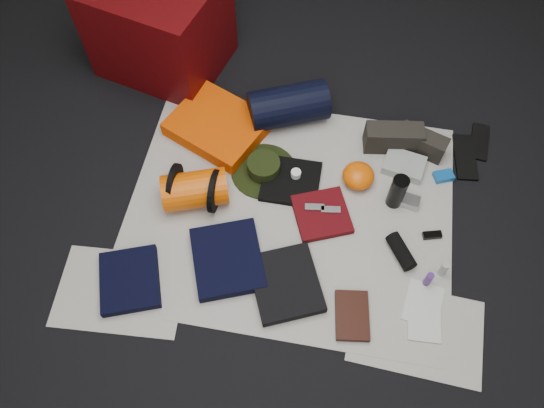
% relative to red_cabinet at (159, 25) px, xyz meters
% --- Properties ---
extents(floor, '(4.50, 4.50, 0.02)m').
position_rel_red_cabinet_xyz_m(floor, '(0.88, -0.88, -0.28)').
color(floor, black).
rests_on(floor, ground).
extents(newspaper_mat, '(1.60, 1.30, 0.01)m').
position_rel_red_cabinet_xyz_m(newspaper_mat, '(0.88, -0.88, -0.27)').
color(newspaper_mat, silver).
rests_on(newspaper_mat, floor).
extents(newspaper_sheet_front_left, '(0.61, 0.44, 0.00)m').
position_rel_red_cabinet_xyz_m(newspaper_sheet_front_left, '(0.18, -1.43, -0.27)').
color(newspaper_sheet_front_left, silver).
rests_on(newspaper_sheet_front_left, floor).
extents(newspaper_sheet_front_right, '(0.60, 0.43, 0.00)m').
position_rel_red_cabinet_xyz_m(newspaper_sheet_front_right, '(1.53, -1.38, -0.27)').
color(newspaper_sheet_front_right, silver).
rests_on(newspaper_sheet_front_right, floor).
extents(red_cabinet, '(0.78, 0.70, 0.55)m').
position_rel_red_cabinet_xyz_m(red_cabinet, '(0.00, 0.00, 0.00)').
color(red_cabinet, '#4D0507').
rests_on(red_cabinet, floor).
extents(sleeping_pad, '(0.59, 0.55, 0.09)m').
position_rel_red_cabinet_xyz_m(sleeping_pad, '(0.41, -0.46, -0.23)').
color(sleeping_pad, '#EF4C02').
rests_on(sleeping_pad, newspaper_mat).
extents(stuff_sack, '(0.36, 0.28, 0.19)m').
position_rel_red_cabinet_xyz_m(stuff_sack, '(0.41, -0.90, -0.18)').
color(stuff_sack, '#E25403').
rests_on(stuff_sack, newspaper_mat).
extents(sack_strap_left, '(0.02, 0.22, 0.22)m').
position_rel_red_cabinet_xyz_m(sack_strap_left, '(0.31, -0.90, -0.16)').
color(sack_strap_left, black).
rests_on(sack_strap_left, newspaper_mat).
extents(sack_strap_right, '(0.03, 0.22, 0.22)m').
position_rel_red_cabinet_xyz_m(sack_strap_right, '(0.51, -0.90, -0.16)').
color(sack_strap_right, black).
rests_on(sack_strap_right, newspaper_mat).
extents(navy_duffel, '(0.47, 0.37, 0.22)m').
position_rel_red_cabinet_xyz_m(navy_duffel, '(0.77, -0.31, -0.16)').
color(navy_duffel, black).
rests_on(navy_duffel, newspaper_mat).
extents(boonie_brim, '(0.38, 0.38, 0.01)m').
position_rel_red_cabinet_xyz_m(boonie_brim, '(0.71, -0.68, -0.26)').
color(boonie_brim, black).
rests_on(boonie_brim, newspaper_mat).
extents(boonie_crown, '(0.17, 0.17, 0.07)m').
position_rel_red_cabinet_xyz_m(boonie_crown, '(0.71, -0.68, -0.22)').
color(boonie_crown, black).
rests_on(boonie_crown, boonie_brim).
extents(hiking_boot_left, '(0.31, 0.15, 0.15)m').
position_rel_red_cabinet_xyz_m(hiking_boot_left, '(1.35, -0.40, -0.19)').
color(hiking_boot_left, black).
rests_on(hiking_boot_left, newspaper_mat).
extents(hiking_boot_right, '(0.27, 0.18, 0.13)m').
position_rel_red_cabinet_xyz_m(hiking_boot_right, '(1.50, -0.39, -0.21)').
color(hiking_boot_right, black).
rests_on(hiking_boot_right, newspaper_mat).
extents(flip_flop_left, '(0.14, 0.30, 0.02)m').
position_rel_red_cabinet_xyz_m(flip_flop_left, '(1.74, -0.40, -0.27)').
color(flip_flop_left, black).
rests_on(flip_flop_left, floor).
extents(flip_flop_right, '(0.11, 0.25, 0.01)m').
position_rel_red_cabinet_xyz_m(flip_flop_right, '(1.82, -0.29, -0.27)').
color(flip_flop_right, black).
rests_on(flip_flop_right, floor).
extents(trousers_navy_a, '(0.35, 0.38, 0.05)m').
position_rel_red_cabinet_xyz_m(trousers_navy_a, '(0.21, -1.39, -0.25)').
color(trousers_navy_a, black).
rests_on(trousers_navy_a, newspaper_mat).
extents(trousers_navy_b, '(0.42, 0.45, 0.06)m').
position_rel_red_cabinet_xyz_m(trousers_navy_b, '(0.63, -1.21, -0.24)').
color(trousers_navy_b, black).
rests_on(trousers_navy_b, newspaper_mat).
extents(trousers_charcoal, '(0.41, 0.43, 0.05)m').
position_rel_red_cabinet_xyz_m(trousers_charcoal, '(0.92, -1.28, -0.24)').
color(trousers_charcoal, black).
rests_on(trousers_charcoal, newspaper_mat).
extents(black_tshirt, '(0.29, 0.27, 0.03)m').
position_rel_red_cabinet_xyz_m(black_tshirt, '(0.86, -0.72, -0.25)').
color(black_tshirt, black).
rests_on(black_tshirt, newspaper_mat).
extents(red_shirt, '(0.34, 0.34, 0.03)m').
position_rel_red_cabinet_xyz_m(red_shirt, '(1.04, -0.89, -0.25)').
color(red_shirt, '#4F080D').
rests_on(red_shirt, newspaper_mat).
extents(orange_stuff_sack, '(0.22, 0.22, 0.11)m').
position_rel_red_cabinet_xyz_m(orange_stuff_sack, '(1.19, -0.65, -0.22)').
color(orange_stuff_sack, '#E25403').
rests_on(orange_stuff_sack, newspaper_mat).
extents(first_aid_pouch, '(0.23, 0.19, 0.05)m').
position_rel_red_cabinet_xyz_m(first_aid_pouch, '(1.42, -0.53, -0.24)').
color(first_aid_pouch, '#939B94').
rests_on(first_aid_pouch, newspaper_mat).
extents(water_bottle, '(0.10, 0.10, 0.20)m').
position_rel_red_cabinet_xyz_m(water_bottle, '(1.38, -0.74, -0.17)').
color(water_bottle, black).
rests_on(water_bottle, newspaper_mat).
extents(speaker, '(0.16, 0.19, 0.07)m').
position_rel_red_cabinet_xyz_m(speaker, '(1.43, -1.03, -0.23)').
color(speaker, black).
rests_on(speaker, newspaper_mat).
extents(compact_camera, '(0.12, 0.09, 0.05)m').
position_rel_red_cabinet_xyz_m(compact_camera, '(1.45, -0.74, -0.25)').
color(compact_camera, '#ACACB1').
rests_on(compact_camera, newspaper_mat).
extents(cyan_case, '(0.11, 0.09, 0.03)m').
position_rel_red_cabinet_xyz_m(cyan_case, '(1.63, -0.55, -0.25)').
color(cyan_case, '#10549C').
rests_on(cyan_case, newspaper_mat).
extents(toiletry_purple, '(0.03, 0.03, 0.10)m').
position_rel_red_cabinet_xyz_m(toiletry_purple, '(1.56, -1.15, -0.22)').
color(toiletry_purple, '#472474').
rests_on(toiletry_purple, newspaper_mat).
extents(toiletry_clear, '(0.04, 0.04, 0.10)m').
position_rel_red_cabinet_xyz_m(toiletry_clear, '(1.63, -1.09, -0.22)').
color(toiletry_clear, '#9EA39E').
rests_on(toiletry_clear, newspaper_mat).
extents(paperback_book, '(0.18, 0.25, 0.03)m').
position_rel_red_cabinet_xyz_m(paperback_book, '(1.24, -1.37, -0.25)').
color(paperback_book, black).
rests_on(paperback_book, newspaper_mat).
extents(map_booklet, '(0.15, 0.22, 0.01)m').
position_rel_red_cabinet_xyz_m(map_booklet, '(1.56, -1.32, -0.26)').
color(map_booklet, beige).
rests_on(map_booklet, newspaper_mat).
extents(map_printout, '(0.19, 0.23, 0.01)m').
position_rel_red_cabinet_xyz_m(map_printout, '(1.55, -1.26, -0.27)').
color(map_printout, beige).
rests_on(map_printout, newspaper_mat).
extents(sunglasses, '(0.10, 0.06, 0.02)m').
position_rel_red_cabinet_xyz_m(sunglasses, '(1.58, -0.90, -0.26)').
color(sunglasses, black).
rests_on(sunglasses, newspaper_mat).
extents(key_cluster, '(0.10, 0.10, 0.01)m').
position_rel_red_cabinet_xyz_m(key_cluster, '(0.28, -1.38, -0.26)').
color(key_cluster, '#ACACB1').
rests_on(key_cluster, newspaper_mat).
extents(tape_roll, '(0.05, 0.05, 0.04)m').
position_rel_red_cabinet_xyz_m(tape_roll, '(0.88, -0.69, -0.22)').
color(tape_roll, white).
rests_on(tape_roll, black_tshirt).
extents(energy_bar_a, '(0.10, 0.05, 0.01)m').
position_rel_red_cabinet_xyz_m(energy_bar_a, '(1.00, -0.87, -0.23)').
color(energy_bar_a, '#ACACB1').
rests_on(energy_bar_a, red_shirt).
extents(energy_bar_b, '(0.10, 0.05, 0.01)m').
position_rel_red_cabinet_xyz_m(energy_bar_b, '(1.08, -0.87, -0.23)').
color(energy_bar_b, '#ACACB1').
rests_on(energy_bar_b, red_shirt).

